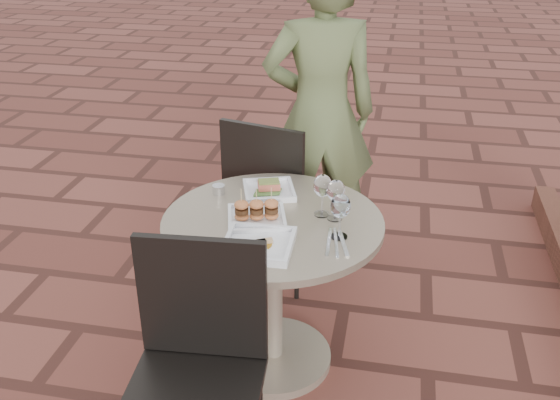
% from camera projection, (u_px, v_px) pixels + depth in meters
% --- Properties ---
extents(ground, '(60.00, 60.00, 0.00)m').
position_uv_depth(ground, '(245.00, 350.00, 2.91)').
color(ground, brown).
rests_on(ground, ground).
extents(cafe_table, '(0.90, 0.90, 0.73)m').
position_uv_depth(cafe_table, '(273.00, 270.00, 2.63)').
color(cafe_table, gray).
rests_on(cafe_table, ground).
extents(chair_far, '(0.54, 0.54, 0.93)m').
position_uv_depth(chair_far, '(272.00, 190.00, 3.17)').
color(chair_far, black).
rests_on(chair_far, ground).
extents(chair_near, '(0.47, 0.47, 0.93)m').
position_uv_depth(chair_near, '(197.00, 354.00, 2.06)').
color(chair_near, black).
rests_on(chair_near, ground).
extents(diner, '(0.70, 0.56, 1.69)m').
position_uv_depth(diner, '(320.00, 115.00, 3.32)').
color(diner, '#4C5730').
rests_on(diner, ground).
extents(plate_salmon, '(0.27, 0.27, 0.06)m').
position_uv_depth(plate_salmon, '(269.00, 189.00, 2.73)').
color(plate_salmon, white).
rests_on(plate_salmon, cafe_table).
extents(plate_sliders, '(0.28, 0.28, 0.15)m').
position_uv_depth(plate_sliders, '(257.00, 214.00, 2.49)').
color(plate_sliders, white).
rests_on(plate_sliders, cafe_table).
extents(plate_tuna, '(0.26, 0.26, 0.03)m').
position_uv_depth(plate_tuna, '(258.00, 244.00, 2.31)').
color(plate_tuna, white).
rests_on(plate_tuna, cafe_table).
extents(wine_glass_right, '(0.08, 0.08, 0.18)m').
position_uv_depth(wine_glass_right, '(340.00, 207.00, 2.33)').
color(wine_glass_right, white).
rests_on(wine_glass_right, cafe_table).
extents(wine_glass_mid, '(0.08, 0.08, 0.18)m').
position_uv_depth(wine_glass_mid, '(323.00, 187.00, 2.50)').
color(wine_glass_mid, white).
rests_on(wine_glass_mid, cafe_table).
extents(wine_glass_far, '(0.07, 0.07, 0.17)m').
position_uv_depth(wine_glass_far, '(336.00, 192.00, 2.47)').
color(wine_glass_far, white).
rests_on(wine_glass_far, cafe_table).
extents(steel_ramekin, '(0.07, 0.07, 0.04)m').
position_uv_depth(steel_ramekin, '(219.00, 190.00, 2.72)').
color(steel_ramekin, silver).
rests_on(steel_ramekin, cafe_table).
extents(cutlery_set, '(0.14, 0.24, 0.00)m').
position_uv_depth(cutlery_set, '(336.00, 243.00, 2.35)').
color(cutlery_set, silver).
rests_on(cutlery_set, cafe_table).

